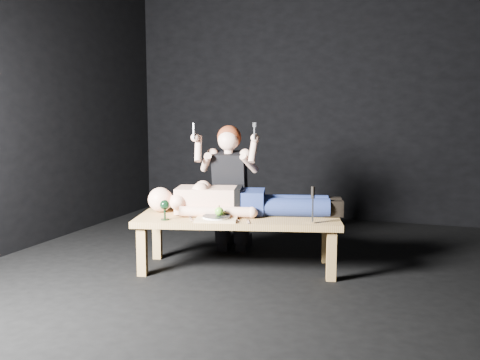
{
  "coord_description": "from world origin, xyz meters",
  "views": [
    {
      "loc": [
        1.07,
        -3.92,
        1.29
      ],
      "look_at": [
        -0.33,
        0.13,
        0.75
      ],
      "focal_mm": 38.65,
      "sensor_mm": 36.0,
      "label": 1
    }
  ],
  "objects_px": {
    "serving_tray": "(216,219)",
    "carving_knife": "(313,205)",
    "table": "(238,243)",
    "kneeling_woman": "(231,188)",
    "lying_man": "(246,198)",
    "goblet": "(165,210)"
  },
  "relations": [
    {
      "from": "serving_tray",
      "to": "carving_knife",
      "type": "distance_m",
      "value": 0.78
    },
    {
      "from": "serving_tray",
      "to": "carving_knife",
      "type": "bearing_deg",
      "value": 11.04
    },
    {
      "from": "table",
      "to": "kneeling_woman",
      "type": "relative_size",
      "value": 1.36
    },
    {
      "from": "table",
      "to": "lying_man",
      "type": "xyz_separation_m",
      "value": [
        0.02,
        0.14,
        0.36
      ]
    },
    {
      "from": "goblet",
      "to": "serving_tray",
      "type": "bearing_deg",
      "value": 16.21
    },
    {
      "from": "lying_man",
      "to": "goblet",
      "type": "xyz_separation_m",
      "value": [
        -0.53,
        -0.47,
        -0.06
      ]
    },
    {
      "from": "lying_man",
      "to": "kneeling_woman",
      "type": "xyz_separation_m",
      "value": [
        -0.26,
        0.36,
        0.03
      ]
    },
    {
      "from": "table",
      "to": "serving_tray",
      "type": "bearing_deg",
      "value": -130.96
    },
    {
      "from": "lying_man",
      "to": "serving_tray",
      "type": "distance_m",
      "value": 0.4
    },
    {
      "from": "serving_tray",
      "to": "carving_knife",
      "type": "xyz_separation_m",
      "value": [
        0.75,
        0.15,
        0.13
      ]
    },
    {
      "from": "lying_man",
      "to": "goblet",
      "type": "height_order",
      "value": "lying_man"
    },
    {
      "from": "lying_man",
      "to": "carving_knife",
      "type": "height_order",
      "value": "carving_knife"
    },
    {
      "from": "table",
      "to": "carving_knife",
      "type": "bearing_deg",
      "value": -20.34
    },
    {
      "from": "lying_man",
      "to": "serving_tray",
      "type": "relative_size",
      "value": 5.28
    },
    {
      "from": "kneeling_woman",
      "to": "serving_tray",
      "type": "bearing_deg",
      "value": -87.85
    },
    {
      "from": "table",
      "to": "kneeling_woman",
      "type": "bearing_deg",
      "value": 101.63
    },
    {
      "from": "goblet",
      "to": "table",
      "type": "bearing_deg",
      "value": 33.16
    },
    {
      "from": "carving_knife",
      "to": "table",
      "type": "bearing_deg",
      "value": 159.66
    },
    {
      "from": "lying_man",
      "to": "carving_knife",
      "type": "distance_m",
      "value": 0.65
    },
    {
      "from": "serving_tray",
      "to": "carving_knife",
      "type": "height_order",
      "value": "carving_knife"
    },
    {
      "from": "table",
      "to": "lying_man",
      "type": "distance_m",
      "value": 0.39
    },
    {
      "from": "lying_man",
      "to": "kneeling_woman",
      "type": "relative_size",
      "value": 1.41
    }
  ]
}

